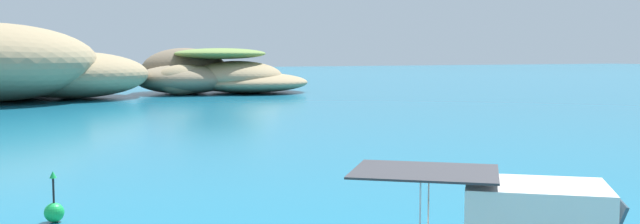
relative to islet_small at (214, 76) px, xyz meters
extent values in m
ellipsoid|color=#756651|center=(-21.67, 0.68, -0.19)|extent=(22.16, 22.38, 3.60)
ellipsoid|color=#9E8966|center=(-15.93, -3.43, 0.42)|extent=(20.45, 20.65, 4.84)
ellipsoid|color=#9E8966|center=(2.52, -0.70, -0.13)|extent=(14.79, 15.75, 3.72)
ellipsoid|color=#9E8966|center=(3.84, -0.92, -0.81)|extent=(19.74, 19.71, 2.37)
ellipsoid|color=#756651|center=(-2.81, 3.12, 0.63)|extent=(10.36, 8.23, 5.24)
ellipsoid|color=#84755B|center=(-3.60, -0.48, -0.33)|extent=(15.76, 15.86, 3.32)
ellipsoid|color=#9E8966|center=(-4.46, -3.02, -0.31)|extent=(7.10, 6.22, 3.37)
ellipsoid|color=olive|center=(0.57, -0.74, 2.58)|extent=(10.65, 9.68, 1.27)
cube|color=silver|center=(-12.79, -71.13, -0.01)|extent=(3.01, 2.88, 1.20)
cube|color=#2D4756|center=(-11.80, -71.86, 0.11)|extent=(1.21, 1.51, 0.64)
cube|color=#333338|center=(-14.34, -69.98, 0.73)|extent=(3.27, 3.15, 0.04)
cylinder|color=silver|center=(-13.81, -69.26, 0.04)|extent=(0.03, 0.03, 1.37)
cylinder|color=silver|center=(-14.88, -70.71, 0.04)|extent=(0.03, 0.03, 1.37)
sphere|color=green|center=(-20.23, -59.56, -1.71)|extent=(0.56, 0.56, 0.56)
cylinder|color=black|center=(-20.23, -59.56, -1.21)|extent=(0.06, 0.06, 1.00)
cone|color=green|center=(-20.23, -59.56, -0.61)|extent=(0.20, 0.20, 0.20)
camera|label=1|loc=(-21.01, -80.76, 2.90)|focal=39.51mm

